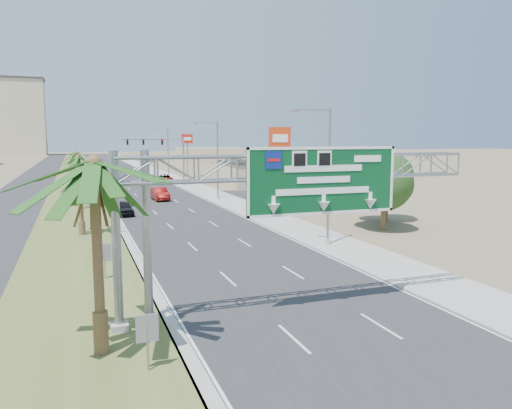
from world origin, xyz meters
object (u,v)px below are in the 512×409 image
object	(u,v)px
palm_near	(94,165)
pole_sign_red_far	(187,143)
car_mid_lane	(160,194)
pole_sign_red_near	(280,143)
car_left_lane	(123,208)
car_far	(101,177)
store_building	(280,174)
car_right_lane	(165,179)
sign_gantry	(287,180)
signal_mast	(171,157)
pole_sign_blue	(258,163)

from	to	relation	value
palm_near	pole_sign_red_far	size ratio (longest dim) A/B	0.94
car_mid_lane	pole_sign_red_near	xyz separation A→B (m)	(10.75, -13.97, 6.51)
palm_near	car_mid_lane	bearing A→B (deg)	78.32
pole_sign_red_near	car_left_lane	bearing A→B (deg)	171.07
pole_sign_red_far	car_mid_lane	bearing A→B (deg)	-107.77
car_far	pole_sign_red_near	world-z (taller)	pole_sign_red_near
palm_near	pole_sign_red_far	xyz separation A→B (m)	(20.67, 80.69, 0.13)
store_building	pole_sign_red_far	world-z (taller)	pole_sign_red_far
car_right_lane	pole_sign_red_far	xyz separation A→B (m)	(6.20, 9.72, 6.34)
car_mid_lane	store_building	bearing A→B (deg)	27.05
car_right_lane	store_building	bearing A→B (deg)	-36.29
sign_gantry	signal_mast	size ratio (longest dim) A/B	1.63
signal_mast	palm_near	bearing A→B (deg)	-102.66
store_building	pole_sign_red_far	bearing A→B (deg)	114.90
sign_gantry	car_far	distance (m)	79.52
store_building	car_mid_lane	xyz separation A→B (m)	(-21.77, -12.38, -1.19)
palm_near	pole_sign_blue	world-z (taller)	palm_near
signal_mast	pole_sign_red_far	bearing A→B (deg)	69.36
store_building	car_right_lane	distance (m)	21.21
car_far	pole_sign_red_near	distance (m)	52.53
car_far	pole_sign_blue	distance (m)	44.45
car_left_lane	car_mid_lane	world-z (taller)	car_mid_lane
car_far	car_right_lane	bearing A→B (deg)	-48.85
car_mid_lane	pole_sign_blue	xyz separation A→B (m)	(11.43, -5.35, 3.96)
car_mid_lane	pole_sign_blue	world-z (taller)	pole_sign_blue
palm_near	car_right_lane	bearing A→B (deg)	78.48
pole_sign_red_far	signal_mast	bearing A→B (deg)	-110.64
car_mid_lane	car_right_lane	xyz separation A→B (m)	(5.03, 25.34, -0.10)
palm_near	store_building	distance (m)	66.04
sign_gantry	palm_near	size ratio (longest dim) A/B	2.01
sign_gantry	store_building	xyz separation A→B (m)	(23.06, 56.07, -4.06)
car_right_lane	pole_sign_red_near	size ratio (longest dim) A/B	0.55
car_left_lane	pole_sign_blue	size ratio (longest dim) A/B	0.65
sign_gantry	pole_sign_red_far	world-z (taller)	pole_sign_red_far
car_left_lane	car_right_lane	xyz separation A→B (m)	(10.61, 36.75, -0.02)
pole_sign_red_near	pole_sign_red_far	bearing A→B (deg)	89.43
car_far	sign_gantry	bearing A→B (deg)	-91.83
car_mid_lane	pole_sign_red_near	bearing A→B (deg)	-54.98
pole_sign_blue	car_right_lane	bearing A→B (deg)	101.77
store_building	car_far	bearing A→B (deg)	139.70
car_right_lane	pole_sign_red_near	distance (m)	40.27
sign_gantry	pole_sign_blue	bearing A→B (deg)	71.65
car_far	pole_sign_red_far	size ratio (longest dim) A/B	0.50
store_building	pole_sign_red_far	size ratio (longest dim) A/B	2.02
car_mid_lane	pole_sign_red_far	xyz separation A→B (m)	(11.24, 35.06, 6.24)
car_mid_lane	car_right_lane	distance (m)	25.84
pole_sign_red_near	signal_mast	bearing A→B (deg)	100.19
car_left_lane	pole_sign_red_near	xyz separation A→B (m)	(16.33, -2.57, 6.58)
signal_mast	pole_sign_red_near	xyz separation A→B (m)	(5.81, -32.32, 2.47)
car_far	pole_sign_red_near	xyz separation A→B (m)	(16.28, -49.49, 6.67)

